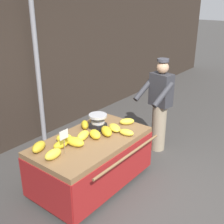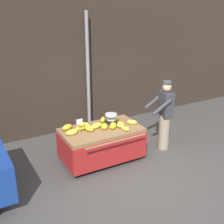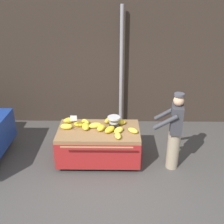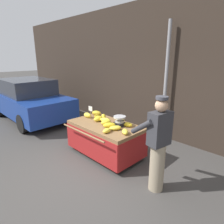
% 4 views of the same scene
% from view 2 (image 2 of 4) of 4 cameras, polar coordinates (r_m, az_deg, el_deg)
% --- Properties ---
extents(ground_plane, '(60.00, 60.00, 0.00)m').
position_cam_2_polar(ground_plane, '(6.37, 3.96, -12.45)').
color(ground_plane, '#423F3D').
extents(back_wall, '(16.00, 0.24, 3.86)m').
position_cam_2_polar(back_wall, '(8.16, -7.45, 9.75)').
color(back_wall, '#332821').
rests_on(back_wall, ground).
extents(street_pole, '(0.09, 0.09, 3.20)m').
position_cam_2_polar(street_pole, '(8.07, -4.58, 7.34)').
color(street_pole, gray).
rests_on(street_pole, ground).
extents(banana_cart, '(1.79, 1.19, 0.78)m').
position_cam_2_polar(banana_cart, '(6.73, -2.00, -4.85)').
color(banana_cart, olive).
rests_on(banana_cart, ground).
extents(weighing_scale, '(0.28, 0.28, 0.24)m').
position_cam_2_polar(weighing_scale, '(6.85, -0.16, -1.31)').
color(weighing_scale, black).
rests_on(weighing_scale, banana_cart).
extents(price_sign, '(0.14, 0.01, 0.34)m').
position_cam_2_polar(price_sign, '(6.33, -6.19, -2.14)').
color(price_sign, '#997A51').
rests_on(price_sign, banana_cart).
extents(banana_bunch_0, '(0.27, 0.31, 0.09)m').
position_cam_2_polar(banana_bunch_0, '(6.73, 1.60, -2.40)').
color(banana_bunch_0, yellow).
rests_on(banana_bunch_0, banana_cart).
extents(banana_bunch_1, '(0.16, 0.24, 0.09)m').
position_cam_2_polar(banana_bunch_1, '(6.54, 2.53, -3.15)').
color(banana_bunch_1, yellow).
rests_on(banana_bunch_1, banana_cart).
extents(banana_bunch_2, '(0.22, 0.23, 0.13)m').
position_cam_2_polar(banana_bunch_2, '(6.95, -1.72, -1.47)').
color(banana_bunch_2, gold).
rests_on(banana_bunch_2, banana_cart).
extents(banana_bunch_3, '(0.19, 0.30, 0.12)m').
position_cam_2_polar(banana_bunch_3, '(6.53, -4.39, -3.08)').
color(banana_bunch_3, yellow).
rests_on(banana_bunch_3, banana_cart).
extents(banana_bunch_4, '(0.26, 0.25, 0.10)m').
position_cam_2_polar(banana_bunch_4, '(6.86, 3.85, -1.93)').
color(banana_bunch_4, yellow).
rests_on(banana_bunch_4, banana_cart).
extents(banana_bunch_5, '(0.29, 0.22, 0.13)m').
position_cam_2_polar(banana_bunch_5, '(6.63, -8.54, -2.88)').
color(banana_bunch_5, gold).
rests_on(banana_bunch_5, banana_cart).
extents(banana_bunch_6, '(0.24, 0.24, 0.13)m').
position_cam_2_polar(banana_bunch_6, '(6.68, -5.25, -2.52)').
color(banana_bunch_6, yellow).
rests_on(banana_bunch_6, banana_cart).
extents(banana_bunch_7, '(0.23, 0.27, 0.12)m').
position_cam_2_polar(banana_bunch_7, '(6.62, -1.48, -2.71)').
color(banana_bunch_7, yellow).
rests_on(banana_bunch_7, banana_cart).
extents(banana_bunch_8, '(0.25, 0.18, 0.10)m').
position_cam_2_polar(banana_bunch_8, '(7.03, 0.57, -1.30)').
color(banana_bunch_8, gold).
rests_on(banana_bunch_8, banana_cart).
extents(banana_bunch_9, '(0.28, 0.32, 0.12)m').
position_cam_2_polar(banana_bunch_9, '(6.65, 0.19, -2.60)').
color(banana_bunch_9, gold).
rests_on(banana_bunch_9, banana_cart).
extents(banana_bunch_10, '(0.31, 0.21, 0.12)m').
position_cam_2_polar(banana_bunch_10, '(6.65, -2.97, -2.61)').
color(banana_bunch_10, yellow).
rests_on(banana_bunch_10, banana_cart).
extents(banana_bunch_11, '(0.26, 0.13, 0.13)m').
position_cam_2_polar(banana_bunch_11, '(6.37, -7.67, -3.85)').
color(banana_bunch_11, yellow).
rests_on(banana_bunch_11, banana_cart).
extents(banana_bunch_12, '(0.23, 0.14, 0.10)m').
position_cam_2_polar(banana_bunch_12, '(6.57, -6.10, -3.10)').
color(banana_bunch_12, gold).
rests_on(banana_bunch_12, banana_cart).
extents(vendor_person, '(0.63, 0.58, 1.71)m').
position_cam_2_polar(vendor_person, '(7.23, 9.97, -0.64)').
color(vendor_person, gray).
rests_on(vendor_person, ground).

